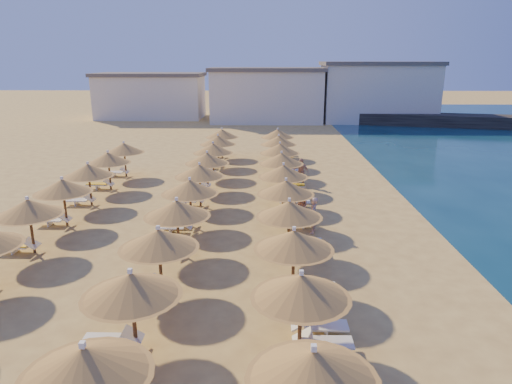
{
  "coord_description": "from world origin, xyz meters",
  "views": [
    {
      "loc": [
        1.26,
        -20.24,
        8.36
      ],
      "look_at": [
        0.73,
        4.0,
        1.3
      ],
      "focal_mm": 32.0,
      "sensor_mm": 36.0,
      "label": 1
    }
  ],
  "objects_px": {
    "jetty": "(462,121)",
    "beachgoer_c": "(301,172)",
    "beachgoer_b": "(300,206)",
    "parasol_row_east": "(286,188)",
    "parasol_row_west": "(190,188)",
    "beachgoer_a": "(313,215)"
  },
  "relations": [
    {
      "from": "parasol_row_east",
      "to": "parasol_row_west",
      "type": "distance_m",
      "value": 4.88
    },
    {
      "from": "jetty",
      "to": "parasol_row_east",
      "type": "bearing_deg",
      "value": -109.46
    },
    {
      "from": "jetty",
      "to": "beachgoer_a",
      "type": "distance_m",
      "value": 44.62
    },
    {
      "from": "jetty",
      "to": "parasol_row_east",
      "type": "height_order",
      "value": "parasol_row_east"
    },
    {
      "from": "jetty",
      "to": "beachgoer_b",
      "type": "distance_m",
      "value": 43.72
    },
    {
      "from": "beachgoer_a",
      "to": "beachgoer_c",
      "type": "bearing_deg",
      "value": -167.82
    },
    {
      "from": "parasol_row_east",
      "to": "beachgoer_a",
      "type": "bearing_deg",
      "value": -28.71
    },
    {
      "from": "beachgoer_b",
      "to": "parasol_row_west",
      "type": "bearing_deg",
      "value": -118.02
    },
    {
      "from": "jetty",
      "to": "parasol_row_east",
      "type": "xyz_separation_m",
      "value": [
        -24.3,
        -37.53,
        1.35
      ]
    },
    {
      "from": "parasol_row_west",
      "to": "beachgoer_a",
      "type": "relative_size",
      "value": 20.61
    },
    {
      "from": "jetty",
      "to": "beachgoer_b",
      "type": "height_order",
      "value": "beachgoer_b"
    },
    {
      "from": "beachgoer_c",
      "to": "parasol_row_west",
      "type": "bearing_deg",
      "value": -105.58
    },
    {
      "from": "parasol_row_west",
      "to": "jetty",
      "type": "bearing_deg",
      "value": 52.15
    },
    {
      "from": "beachgoer_b",
      "to": "beachgoer_a",
      "type": "xyz_separation_m",
      "value": [
        0.55,
        -1.4,
        -0.04
      ]
    },
    {
      "from": "jetty",
      "to": "parasol_row_west",
      "type": "relative_size",
      "value": 0.79
    },
    {
      "from": "jetty",
      "to": "beachgoer_c",
      "type": "bearing_deg",
      "value": -114.62
    },
    {
      "from": "parasol_row_east",
      "to": "beachgoer_c",
      "type": "xyz_separation_m",
      "value": [
        1.39,
        8.29,
        -1.15
      ]
    },
    {
      "from": "jetty",
      "to": "beachgoer_b",
      "type": "relative_size",
      "value": 15.63
    },
    {
      "from": "jetty",
      "to": "parasol_row_west",
      "type": "xyz_separation_m",
      "value": [
        -29.17,
        -37.53,
        1.35
      ]
    },
    {
      "from": "jetty",
      "to": "beachgoer_a",
      "type": "height_order",
      "value": "beachgoer_a"
    },
    {
      "from": "parasol_row_east",
      "to": "beachgoer_b",
      "type": "xyz_separation_m",
      "value": [
        0.8,
        0.67,
        -1.14
      ]
    },
    {
      "from": "parasol_row_west",
      "to": "beachgoer_c",
      "type": "bearing_deg",
      "value": 52.93
    }
  ]
}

